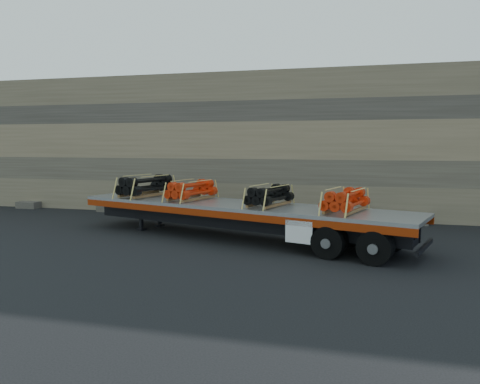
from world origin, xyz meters
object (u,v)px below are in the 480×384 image
object	(u,v)px
bundle_midfront	(191,191)
bundle_midrear	(269,196)
bundle_front	(146,186)
bundle_rear	(345,201)
trailer	(237,221)

from	to	relation	value
bundle_midfront	bundle_midrear	distance (m)	3.47
bundle_front	bundle_rear	xyz separation A→B (m)	(8.28, -2.44, -0.06)
trailer	bundle_midrear	size ratio (longest dim) A/B	6.65
bundle_midfront	bundle_front	bearing A→B (deg)	180.00
bundle_midrear	trailer	bearing A→B (deg)	180.00
bundle_front	bundle_midfront	world-z (taller)	bundle_front
trailer	bundle_midrear	bearing A→B (deg)	-0.00
bundle_midfront	bundle_midrear	bearing A→B (deg)	0.00
bundle_front	bundle_midrear	distance (m)	5.85
bundle_midfront	bundle_rear	bearing A→B (deg)	0.00
trailer	bundle_rear	xyz separation A→B (m)	(3.97, -1.17, 1.03)
trailer	bundle_midrear	distance (m)	1.69
bundle_midrear	bundle_rear	size ratio (longest dim) A/B	0.98
bundle_midfront	bundle_rear	xyz separation A→B (m)	(6.00, -1.77, -0.01)
bundle_rear	bundle_midfront	bearing A→B (deg)	-180.00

